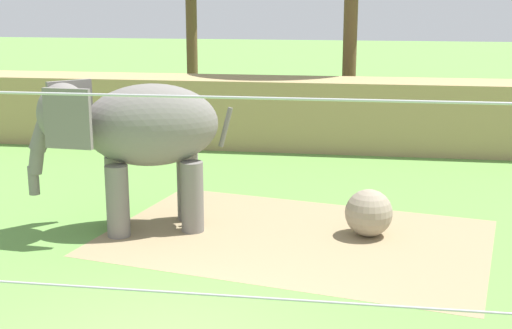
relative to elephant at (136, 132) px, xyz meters
name	(u,v)px	position (x,y,z in m)	size (l,w,h in m)	color
dirt_patch	(295,238)	(2.98, -0.09, -1.85)	(6.82, 4.56, 0.01)	#937F5B
embankment_wall	(279,113)	(1.75, 7.75, -0.87)	(36.00, 1.80, 1.97)	tan
elephant	(136,132)	(0.00, 0.00, 0.00)	(3.59, 2.26, 2.80)	slate
enrichment_ball	(369,213)	(4.29, 0.23, -1.42)	(0.87, 0.87, 0.87)	gray
cable_fence	(51,315)	(1.75, -7.52, 0.05)	(12.45, 0.24, 3.80)	brown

